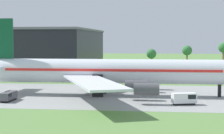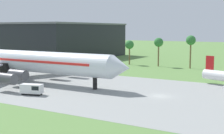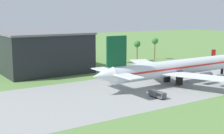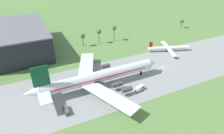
{
  "view_description": "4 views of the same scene",
  "coord_description": "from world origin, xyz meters",
  "px_view_note": "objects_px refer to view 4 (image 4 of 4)",
  "views": [
    {
      "loc": [
        -30.24,
        -97.07,
        13.36
      ],
      "look_at": [
        -41.98,
        -0.7,
        6.85
      ],
      "focal_mm": 65.0,
      "sensor_mm": 36.0,
      "label": 1
    },
    {
      "loc": [
        24.73,
        -63.74,
        14.8
      ],
      "look_at": [
        -11.84,
        -0.7,
        5.85
      ],
      "focal_mm": 50.0,
      "sensor_mm": 36.0,
      "label": 2
    },
    {
      "loc": [
        -126.27,
        -82.55,
        25.22
      ],
      "look_at": [
        -72.13,
        -0.7,
        8.76
      ],
      "focal_mm": 50.0,
      "sensor_mm": 36.0,
      "label": 3
    },
    {
      "loc": [
        -73.84,
        -81.48,
        61.63
      ],
      "look_at": [
        -32.37,
        5.0,
        6.0
      ],
      "focal_mm": 32.0,
      "sensor_mm": 36.0,
      "label": 4
    }
  ],
  "objects_px": {
    "jet_airliner": "(98,77)",
    "fuel_truck": "(140,88)",
    "terminal_building": "(19,39)",
    "regional_aircraft": "(168,48)",
    "baggage_tug": "(66,110)"
  },
  "relations": [
    {
      "from": "regional_aircraft",
      "to": "terminal_building",
      "type": "xyz_separation_m",
      "value": [
        -93.57,
        46.32,
        6.36
      ]
    },
    {
      "from": "fuel_truck",
      "to": "terminal_building",
      "type": "xyz_separation_m",
      "value": [
        -50.46,
        76.87,
        7.53
      ]
    },
    {
      "from": "jet_airliner",
      "to": "regional_aircraft",
      "type": "distance_m",
      "value": 63.78
    },
    {
      "from": "fuel_truck",
      "to": "jet_airliner",
      "type": "bearing_deg",
      "value": 145.33
    },
    {
      "from": "fuel_truck",
      "to": "terminal_building",
      "type": "relative_size",
      "value": 0.09
    },
    {
      "from": "jet_airliner",
      "to": "baggage_tug",
      "type": "bearing_deg",
      "value": -148.68
    },
    {
      "from": "regional_aircraft",
      "to": "fuel_truck",
      "type": "height_order",
      "value": "regional_aircraft"
    },
    {
      "from": "fuel_truck",
      "to": "baggage_tug",
      "type": "bearing_deg",
      "value": 179.65
    },
    {
      "from": "fuel_truck",
      "to": "terminal_building",
      "type": "distance_m",
      "value": 92.27
    },
    {
      "from": "regional_aircraft",
      "to": "baggage_tug",
      "type": "bearing_deg",
      "value": -159.5
    },
    {
      "from": "regional_aircraft",
      "to": "terminal_building",
      "type": "distance_m",
      "value": 104.6
    },
    {
      "from": "terminal_building",
      "to": "jet_airliner",
      "type": "bearing_deg",
      "value": -63.23
    },
    {
      "from": "jet_airliner",
      "to": "fuel_truck",
      "type": "distance_m",
      "value": 22.28
    },
    {
      "from": "jet_airliner",
      "to": "fuel_truck",
      "type": "xyz_separation_m",
      "value": [
        17.95,
        -12.42,
        -4.46
      ]
    },
    {
      "from": "terminal_building",
      "to": "baggage_tug",
      "type": "bearing_deg",
      "value": -80.75
    }
  ]
}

